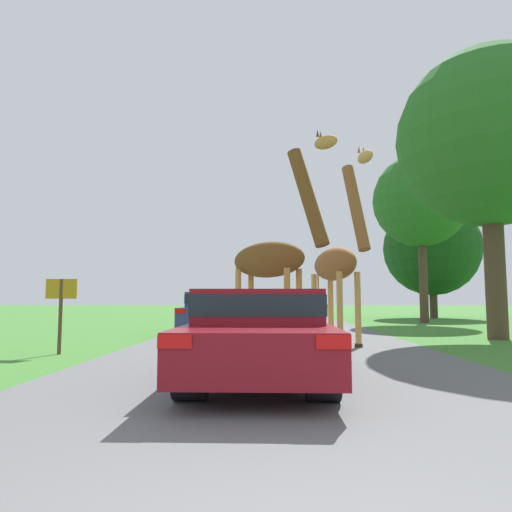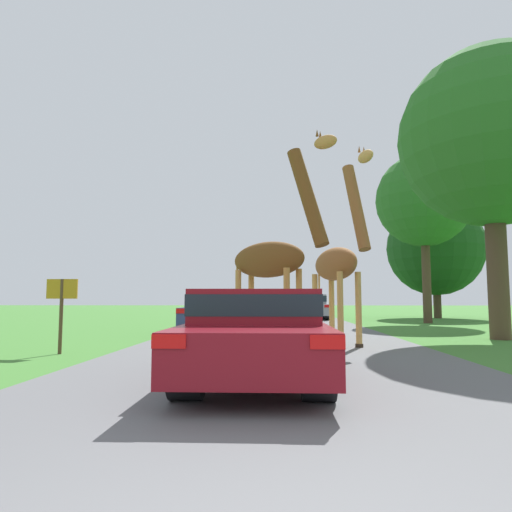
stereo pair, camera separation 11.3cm
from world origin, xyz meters
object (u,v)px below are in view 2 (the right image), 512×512
Objects in this scene: car_lead_maroon at (257,331)px; tree_centre_back at (424,200)px; giraffe_companion at (338,261)px; car_queue_left at (242,309)px; giraffe_near_road at (276,253)px; sign_post at (62,302)px; car_far_ahead at (311,306)px; tree_far_right at (491,138)px; car_queue_right at (214,311)px; tree_right_cluster at (435,248)px.

car_lead_maroon is 0.52× the size of tree_centre_back.
giraffe_companion is 1.26× the size of car_queue_left.
sign_post is at bearing -47.73° from giraffe_near_road.
sign_post is at bearing -111.47° from car_far_ahead.
car_lead_maroon is at bearing -96.60° from car_far_ahead.
tree_far_right is (7.04, 7.17, 5.49)m from car_lead_maroon.
car_queue_right is 8.33m from car_queue_left.
giraffe_companion is 19.12m from tree_right_cluster.
tree_centre_back reaches higher than car_far_ahead.
car_queue_right is 13.26m from tree_centre_back.
car_queue_left is at bearing 129.84° from tree_far_right.
car_queue_left is 0.53× the size of tree_right_cluster.
car_far_ahead is (4.26, 11.52, -0.01)m from car_queue_right.
car_queue_right reaches higher than car_queue_left.
tree_far_right is at bearing -70.93° from car_far_ahead.
tree_centre_back reaches higher than giraffe_companion.
car_lead_maroon is (-1.96, -5.14, -1.50)m from giraffe_companion.
car_far_ahead is at bearing 109.07° from tree_far_right.
giraffe_near_road reaches higher than car_queue_left.
car_queue_right is 10.61m from tree_far_right.
car_lead_maroon is at bearing -115.82° from tree_centre_back.
tree_right_cluster is (10.41, 22.15, 3.67)m from car_lead_maroon.
tree_centre_back is at bearing -7.07° from car_queue_left.
tree_far_right reaches higher than car_queue_left.
car_far_ahead is 0.54× the size of tree_right_cluster.
car_far_ahead is 8.87m from tree_centre_back.
giraffe_companion is 13.21m from tree_centre_back.
tree_right_cluster reaches higher than car_queue_left.
tree_centre_back reaches higher than car_queue_right.
sign_post is (-11.54, -4.07, -5.06)m from tree_far_right.
tree_centre_back is at bearing -174.50° from giraffe_near_road.
car_far_ahead is (2.09, 17.02, -1.52)m from giraffe_near_road.
giraffe_companion is 5.70m from car_lead_maroon.
giraffe_near_road is 1.10× the size of car_lead_maroon.
tree_centre_back reaches higher than tree_right_cluster.
giraffe_near_road reaches higher than car_far_ahead.
sign_post is at bearing -101.79° from car_queue_left.
car_queue_left is 13.36m from tree_right_cluster.
tree_centre_back is at bearing -139.46° from giraffe_companion.
giraffe_companion is 15.56m from car_far_ahead.
tree_centre_back is 6.68m from tree_right_cluster.
giraffe_near_road reaches higher than giraffe_companion.
tree_right_cluster reaches higher than car_far_ahead.
car_far_ahead is at bearing 83.40° from car_lead_maroon.
tree_far_right reaches higher than car_queue_right.
car_far_ahead is at bearing 69.72° from car_queue_right.
giraffe_near_road reaches higher than car_lead_maroon.
giraffe_near_road is at bearing -68.49° from car_queue_right.
giraffe_companion is at bearing -158.16° from tree_far_right.
tree_right_cluster is (10.11, 18.56, 2.11)m from giraffe_near_road.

